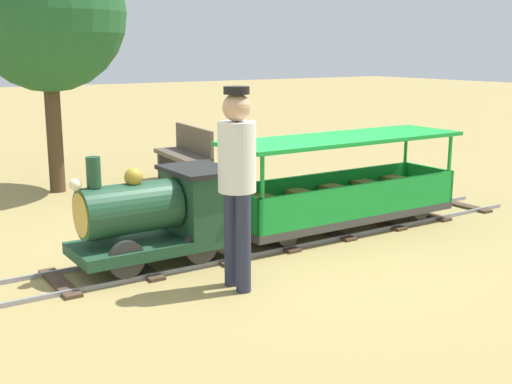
% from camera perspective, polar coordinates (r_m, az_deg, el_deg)
% --- Properties ---
extents(ground_plane, '(60.00, 60.00, 0.00)m').
position_cam_1_polar(ground_plane, '(6.44, -0.43, -4.84)').
color(ground_plane, '#A38C51').
extents(track, '(0.76, 6.40, 0.04)m').
position_cam_1_polar(track, '(6.58, 1.46, -4.34)').
color(track, gray).
rests_on(track, ground_plane).
extents(locomotive, '(0.72, 1.45, 0.99)m').
position_cam_1_polar(locomotive, '(5.87, -8.20, -1.79)').
color(locomotive, '#1E472D').
rests_on(locomotive, ground_plane).
extents(passenger_car, '(0.82, 2.70, 0.97)m').
position_cam_1_polar(passenger_car, '(7.01, 7.54, 0.01)').
color(passenger_car, '#3F3F3F').
rests_on(passenger_car, ground_plane).
extents(conductor_person, '(0.30, 0.30, 1.62)m').
position_cam_1_polar(conductor_person, '(5.14, -1.66, 1.73)').
color(conductor_person, '#282D47').
rests_on(conductor_person, ground_plane).
extents(park_bench, '(1.33, 0.52, 0.82)m').
position_cam_1_polar(park_bench, '(9.42, -6.11, 3.16)').
color(park_bench, brown).
rests_on(park_bench, ground_plane).
extents(oak_tree_far, '(2.05, 2.05, 3.38)m').
position_cam_1_polar(oak_tree_far, '(9.17, -17.67, 14.55)').
color(oak_tree_far, '#4C3823').
rests_on(oak_tree_far, ground_plane).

